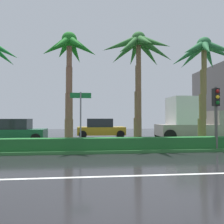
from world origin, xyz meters
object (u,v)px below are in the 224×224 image
(palm_tree_centre_left, at_px, (69,57))
(palm_tree_centre_right, at_px, (204,60))
(traffic_signal_median_right, at_px, (216,106))
(box_truck_lead, at_px, (196,121))
(street_name_sign, at_px, (81,112))
(car_in_traffic_second, at_px, (101,128))
(car_in_traffic_leading, at_px, (15,131))
(palm_tree_centre, at_px, (139,54))

(palm_tree_centre_left, distance_m, palm_tree_centre_right, 8.63)
(traffic_signal_median_right, xyz_separation_m, box_truck_lead, (1.76, 5.61, -0.88))
(palm_tree_centre_right, bearing_deg, street_name_sign, -167.05)
(car_in_traffic_second, bearing_deg, car_in_traffic_leading, -154.41)
(traffic_signal_median_right, relative_size, car_in_traffic_leading, 0.77)
(palm_tree_centre, height_order, car_in_traffic_second, palm_tree_centre)
(car_in_traffic_leading, distance_m, box_truck_lead, 14.06)
(car_in_traffic_second, bearing_deg, street_name_sign, -100.18)
(car_in_traffic_second, bearing_deg, palm_tree_centre_left, -108.53)
(traffic_signal_median_right, bearing_deg, palm_tree_centre_right, 75.01)
(street_name_sign, xyz_separation_m, car_in_traffic_second, (1.47, 8.21, -1.25))
(street_name_sign, bearing_deg, traffic_signal_median_right, -3.51)
(palm_tree_centre, relative_size, car_in_traffic_second, 1.65)
(car_in_traffic_leading, xyz_separation_m, car_in_traffic_second, (6.49, 3.11, 0.00))
(palm_tree_centre_right, height_order, street_name_sign, palm_tree_centre_right)
(car_in_traffic_leading, height_order, car_in_traffic_second, same)
(palm_tree_centre_left, relative_size, car_in_traffic_second, 1.57)
(palm_tree_centre_left, xyz_separation_m, car_in_traffic_leading, (-4.26, 3.56, -4.58))
(palm_tree_centre_right, height_order, car_in_traffic_leading, palm_tree_centre_right)
(traffic_signal_median_right, relative_size, car_in_traffic_second, 0.77)
(street_name_sign, distance_m, car_in_traffic_leading, 7.27)
(palm_tree_centre_left, distance_m, palm_tree_centre, 4.32)
(palm_tree_centre, bearing_deg, box_truck_lead, 31.52)
(palm_tree_centre, xyz_separation_m, box_truck_lead, (5.49, 3.37, -4.28))
(palm_tree_centre_left, relative_size, palm_tree_centre, 0.95)
(car_in_traffic_leading, height_order, box_truck_lead, box_truck_lead)
(palm_tree_centre, xyz_separation_m, traffic_signal_median_right, (3.73, -2.24, -3.40))
(palm_tree_centre_right, bearing_deg, traffic_signal_median_right, -104.99)
(box_truck_lead, bearing_deg, palm_tree_centre_right, -109.04)
(palm_tree_centre_right, bearing_deg, palm_tree_centre_left, -178.25)
(palm_tree_centre_left, bearing_deg, palm_tree_centre, 3.34)
(palm_tree_centre_right, height_order, car_in_traffic_second, palm_tree_centre_right)
(palm_tree_centre, xyz_separation_m, car_in_traffic_second, (-2.06, 6.42, -5.00))
(street_name_sign, xyz_separation_m, car_in_traffic_leading, (-5.02, 5.10, -1.25))
(palm_tree_centre_right, distance_m, car_in_traffic_second, 10.22)
(palm_tree_centre_right, relative_size, car_in_traffic_leading, 1.61)
(street_name_sign, xyz_separation_m, box_truck_lead, (9.02, 5.16, -0.53))
(palm_tree_centre, bearing_deg, street_name_sign, -153.06)
(car_in_traffic_second, bearing_deg, traffic_signal_median_right, -56.24)
(car_in_traffic_leading, distance_m, car_in_traffic_second, 7.20)
(palm_tree_centre, relative_size, traffic_signal_median_right, 2.15)
(car_in_traffic_leading, bearing_deg, traffic_signal_median_right, -24.31)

